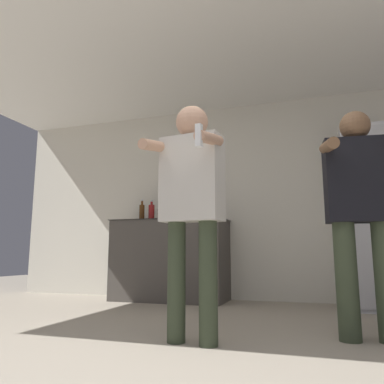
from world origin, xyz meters
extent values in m
plane|color=gray|center=(0.00, 0.00, 0.00)|extent=(14.00, 14.00, 0.00)
cube|color=beige|center=(0.00, 3.13, 1.27)|extent=(7.00, 0.06, 2.55)
cube|color=silver|center=(0.00, 1.55, 2.57)|extent=(7.00, 3.62, 0.05)
cube|color=silver|center=(1.32, 2.75, 0.96)|extent=(0.62, 0.69, 1.92)
cube|color=#B6B6BB|center=(1.32, 2.40, 0.96)|extent=(0.59, 0.01, 1.85)
cube|color=#47423D|center=(-1.04, 2.79, 0.50)|extent=(1.41, 0.63, 0.99)
cube|color=#272421|center=(-1.04, 2.79, 0.99)|extent=(1.44, 0.66, 0.01)
cylinder|color=silver|center=(-0.92, 2.78, 1.12)|extent=(0.07, 0.07, 0.25)
cylinder|color=silver|center=(-0.92, 2.78, 1.29)|extent=(0.03, 0.03, 0.08)
sphere|color=black|center=(-0.92, 2.78, 1.33)|extent=(0.03, 0.03, 0.03)
cylinder|color=#563314|center=(-1.45, 2.78, 1.10)|extent=(0.07, 0.07, 0.21)
cylinder|color=#563314|center=(-1.45, 2.78, 1.24)|extent=(0.03, 0.03, 0.06)
sphere|color=silver|center=(-1.45, 2.78, 1.27)|extent=(0.03, 0.03, 0.03)
cylinder|color=maroon|center=(-1.31, 2.78, 1.10)|extent=(0.08, 0.08, 0.21)
cylinder|color=maroon|center=(-1.31, 2.78, 1.23)|extent=(0.03, 0.03, 0.05)
sphere|color=silver|center=(-1.31, 2.78, 1.26)|extent=(0.03, 0.03, 0.03)
cylinder|color=#563314|center=(-1.18, 2.78, 1.07)|extent=(0.09, 0.09, 0.15)
cylinder|color=#563314|center=(-1.18, 2.78, 1.18)|extent=(0.03, 0.03, 0.07)
sphere|color=black|center=(-1.18, 2.78, 1.22)|extent=(0.04, 0.04, 0.04)
cylinder|color=#38422D|center=(-0.20, 0.73, 0.39)|extent=(0.12, 0.12, 0.79)
cylinder|color=#38422D|center=(0.03, 0.70, 0.39)|extent=(0.12, 0.12, 0.79)
cube|color=beige|center=(-0.08, 0.71, 1.08)|extent=(0.44, 0.25, 0.59)
sphere|color=tan|center=(-0.08, 0.71, 1.49)|extent=(0.23, 0.23, 0.23)
cylinder|color=tan|center=(-0.30, 0.58, 1.30)|extent=(0.11, 0.34, 0.13)
cylinder|color=tan|center=(0.09, 0.53, 1.30)|extent=(0.11, 0.34, 0.13)
cube|color=white|center=(0.07, 0.37, 1.27)|extent=(0.04, 0.04, 0.14)
cylinder|color=#38422D|center=(0.89, 1.11, 0.39)|extent=(0.15, 0.15, 0.79)
cube|color=black|center=(1.01, 1.12, 1.08)|extent=(0.47, 0.25, 0.59)
sphere|color=brown|center=(1.01, 1.12, 1.48)|extent=(0.21, 0.21, 0.21)
cylinder|color=brown|center=(0.82, 0.92, 1.29)|extent=(0.12, 0.37, 0.14)
camera|label=1|loc=(0.69, -1.68, 0.57)|focal=35.00mm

